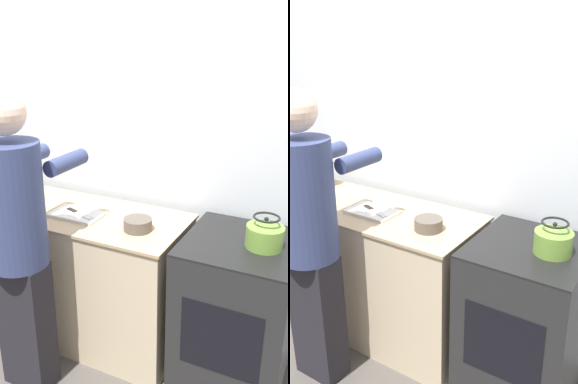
{
  "view_description": "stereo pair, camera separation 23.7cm",
  "coord_description": "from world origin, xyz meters",
  "views": [
    {
      "loc": [
        1.25,
        -1.79,
        1.98
      ],
      "look_at": [
        0.27,
        0.21,
        1.16
      ],
      "focal_mm": 40.0,
      "sensor_mm": 36.0,
      "label": 1
    },
    {
      "loc": [
        1.46,
        -1.67,
        1.98
      ],
      "look_at": [
        0.27,
        0.21,
        1.16
      ],
      "focal_mm": 40.0,
      "sensor_mm": 36.0,
      "label": 2
    }
  ],
  "objects": [
    {
      "name": "person",
      "position": [
        -0.27,
        -0.23,
        0.95
      ],
      "size": [
        0.37,
        0.6,
        1.74
      ],
      "color": "black",
      "rests_on": "ground_plane"
    },
    {
      "name": "canister_jar",
      "position": [
        -0.87,
        0.46,
        1.0
      ],
      "size": [
        0.15,
        0.15,
        0.18
      ],
      "color": "#4C4C51",
      "rests_on": "counter"
    },
    {
      "name": "oven",
      "position": [
        0.8,
        0.32,
        0.46
      ],
      "size": [
        0.61,
        0.64,
        0.93
      ],
      "color": "black",
      "rests_on": "ground_plane"
    },
    {
      "name": "wall_back",
      "position": [
        0.0,
        0.7,
        1.3
      ],
      "size": [
        8.0,
        0.05,
        2.6
      ],
      "color": "silver",
      "rests_on": "ground_plane"
    },
    {
      "name": "bowl_prep",
      "position": [
        0.22,
        0.23,
        0.95
      ],
      "size": [
        0.17,
        0.17,
        0.07
      ],
      "color": "brown",
      "rests_on": "counter"
    },
    {
      "name": "counter",
      "position": [
        -0.33,
        0.3,
        0.46
      ],
      "size": [
        1.58,
        0.62,
        0.91
      ],
      "color": "#C6B28E",
      "rests_on": "ground_plane"
    },
    {
      "name": "kettle",
      "position": [
        0.92,
        0.31,
        1.0
      ],
      "size": [
        0.2,
        0.2,
        0.18
      ],
      "color": "olive",
      "rests_on": "oven"
    },
    {
      "name": "cutting_board",
      "position": [
        -0.22,
        0.24,
        0.92
      ],
      "size": [
        0.33,
        0.2,
        0.02
      ],
      "color": "silver",
      "rests_on": "counter"
    },
    {
      "name": "ground_plane",
      "position": [
        0.0,
        0.0,
        0.0
      ],
      "size": [
        12.0,
        12.0,
        0.0
      ],
      "primitive_type": "plane",
      "color": "#4C4742"
    },
    {
      "name": "knife",
      "position": [
        -0.21,
        0.24,
        0.93
      ],
      "size": [
        0.24,
        0.11,
        0.01
      ],
      "rotation": [
        0.0,
        0.0,
        -0.32
      ],
      "color": "silver",
      "rests_on": "cutting_board"
    }
  ]
}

